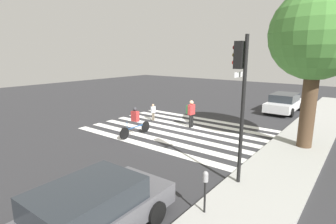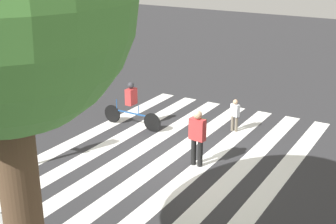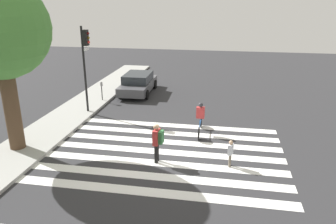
% 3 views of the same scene
% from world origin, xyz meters
% --- Properties ---
extents(ground_plane, '(60.00, 60.00, 0.00)m').
position_xyz_m(ground_plane, '(0.00, 0.00, 0.00)').
color(ground_plane, '#2D2D30').
extents(sidewalk_curb, '(36.00, 2.50, 0.14)m').
position_xyz_m(sidewalk_curb, '(0.00, 6.25, 0.07)').
color(sidewalk_curb, '#9E9E99').
rests_on(sidewalk_curb, ground_plane).
extents(crosswalk_stripes, '(6.87, 10.00, 0.01)m').
position_xyz_m(crosswalk_stripes, '(-0.00, 0.00, 0.00)').
color(crosswalk_stripes, white).
rests_on(crosswalk_stripes, ground_plane).
extents(traffic_light, '(0.60, 0.50, 4.95)m').
position_xyz_m(traffic_light, '(4.24, 5.32, 3.46)').
color(traffic_light, black).
rests_on(traffic_light, ground_plane).
extents(parking_meter, '(0.15, 0.15, 1.35)m').
position_xyz_m(parking_meter, '(6.47, 5.41, 1.00)').
color(parking_meter, black).
rests_on(parking_meter, ground_plane).
extents(pedestrian_adult_tall_backpack, '(0.48, 0.41, 1.66)m').
position_xyz_m(pedestrian_adult_tall_backpack, '(-0.93, 0.22, 0.97)').
color(pedestrian_adult_tall_backpack, black).
rests_on(pedestrian_adult_tall_backpack, ground_plane).
extents(pedestrian_adult_yellow_jacket, '(0.34, 0.24, 1.12)m').
position_xyz_m(pedestrian_adult_yellow_jacket, '(-0.81, -2.68, 0.63)').
color(pedestrian_adult_yellow_jacket, '#6B6051').
rests_on(pedestrian_adult_yellow_jacket, ground_plane).
extents(cyclist_mid_street, '(2.29, 0.40, 1.60)m').
position_xyz_m(cyclist_mid_street, '(2.36, -1.23, 0.86)').
color(cyclist_mid_street, black).
rests_on(cyclist_mid_street, ground_plane).
extents(car_parked_silver_sedan, '(4.56, 2.10, 1.40)m').
position_xyz_m(car_parked_silver_sedan, '(8.95, 3.68, 0.72)').
color(car_parked_silver_sedan, '#4C4C51').
rests_on(car_parked_silver_sedan, ground_plane).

